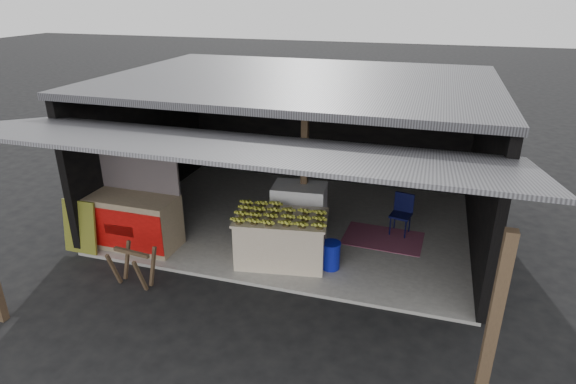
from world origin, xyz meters
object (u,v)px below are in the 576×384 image
(white_crate, at_px, (299,212))
(neighbor_stall, at_px, (132,219))
(water_barrel, at_px, (331,256))
(banana_table, at_px, (281,239))
(plastic_chair, at_px, (402,210))
(sawhorse, at_px, (133,264))

(white_crate, distance_m, neighbor_stall, 3.14)
(white_crate, bearing_deg, water_barrel, -52.50)
(banana_table, height_order, plastic_chair, banana_table)
(banana_table, bearing_deg, white_crate, 76.98)
(banana_table, relative_size, neighbor_stall, 0.95)
(white_crate, bearing_deg, sawhorse, -139.07)
(banana_table, height_order, water_barrel, banana_table)
(white_crate, height_order, water_barrel, white_crate)
(banana_table, bearing_deg, plastic_chair, 32.95)
(banana_table, distance_m, sawhorse, 2.51)
(white_crate, xyz_separation_m, water_barrel, (0.83, -0.89, -0.32))
(sawhorse, bearing_deg, plastic_chair, 43.31)
(neighbor_stall, relative_size, water_barrel, 3.90)
(water_barrel, bearing_deg, banana_table, -178.54)
(white_crate, height_order, neighbor_stall, neighbor_stall)
(neighbor_stall, distance_m, sawhorse, 1.35)
(sawhorse, xyz_separation_m, plastic_chair, (4.06, 3.10, 0.13))
(sawhorse, bearing_deg, white_crate, 52.08)
(banana_table, distance_m, plastic_chair, 2.61)
(sawhorse, bearing_deg, water_barrel, 30.53)
(banana_table, xyz_separation_m, white_crate, (0.06, 0.92, 0.11))
(neighbor_stall, bearing_deg, white_crate, 21.97)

